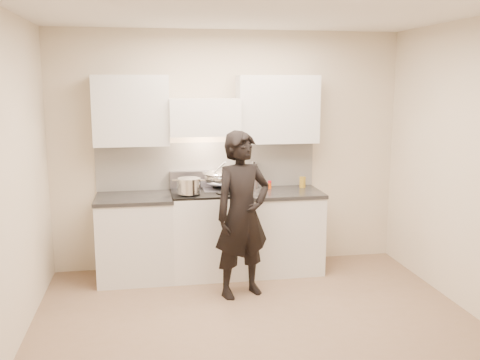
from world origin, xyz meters
name	(u,v)px	position (x,y,z in m)	size (l,w,h in m)	color
ground_plane	(259,328)	(0.00, 0.00, 0.00)	(4.00, 4.00, 0.00)	#806550
room_shell	(245,142)	(-0.06, 0.37, 1.60)	(4.04, 3.54, 2.70)	beige
stove	(207,233)	(-0.30, 1.42, 0.47)	(0.76, 0.65, 0.96)	white
counter_right	(279,230)	(0.53, 1.43, 0.46)	(0.92, 0.67, 0.92)	silver
counter_left	(135,237)	(-1.08, 1.43, 0.46)	(0.82, 0.67, 0.92)	silver
wok	(221,177)	(-0.12, 1.57, 1.07)	(0.41, 0.50, 0.33)	silver
stock_pot	(189,186)	(-0.50, 1.28, 1.04)	(0.35, 0.28, 0.16)	silver
utensil_crock	(253,180)	(0.27, 1.67, 1.01)	(0.12, 0.12, 0.31)	#9694A4
spice_jar	(270,185)	(0.45, 1.57, 0.97)	(0.04, 0.04, 0.09)	#D74707
oil_glass	(302,182)	(0.84, 1.58, 0.98)	(0.07, 0.07, 0.12)	#A17E22
person	(242,215)	(-0.02, 0.77, 0.83)	(0.61, 0.40, 1.66)	black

